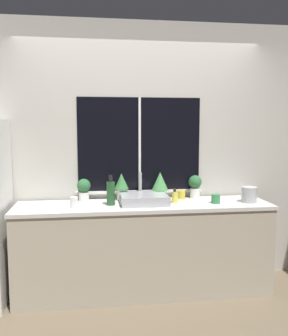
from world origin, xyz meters
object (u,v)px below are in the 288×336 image
soap_bottle (175,197)px  bottle_tall (111,193)px  kettle (249,194)px  potted_plant_center_left (121,184)px  sink (144,199)px  potted_plant_far_right (195,185)px  mug_white (74,202)px  potted_plant_center_right (160,183)px  mug_green (216,199)px  potted_plant_far_left (84,189)px  mug_yellow (182,195)px

soap_bottle → bottle_tall: bearing=-178.4°
kettle → bottle_tall: bearing=177.6°
bottle_tall → kettle: (1.36, -0.06, -0.04)m
potted_plant_center_left → sink: bearing=-44.6°
potted_plant_far_right → soap_bottle: 0.35m
mug_white → potted_plant_center_right: bearing=18.2°
potted_plant_center_right → mug_green: (0.50, -0.29, -0.12)m
potted_plant_far_left → soap_bottle: potted_plant_far_left is taller
mug_green → potted_plant_far_right: bearing=113.5°
potted_plant_center_right → mug_yellow: size_ratio=3.21×
potted_plant_center_right → mug_white: 0.91m
mug_green → potted_plant_far_left: bearing=167.1°
mug_yellow → soap_bottle: bearing=-122.3°
mug_green → mug_white: bearing=179.7°
bottle_tall → potted_plant_far_left: bearing=138.5°
potted_plant_far_left → mug_green: potted_plant_far_left is taller
sink → mug_yellow: sink is taller
soap_bottle → potted_plant_center_right: bearing=117.3°
soap_bottle → mug_green: size_ratio=1.59×
sink → mug_yellow: (0.42, 0.16, -0.00)m
bottle_tall → mug_yellow: bottle_tall is taller
potted_plant_far_left → potted_plant_far_right: bearing=0.0°
potted_plant_far_right → mug_white: 1.27m
potted_plant_far_left → potted_plant_center_left: potted_plant_center_left is taller
soap_bottle → mug_yellow: bearing=57.7°
mug_yellow → mug_green: mug_green is taller
potted_plant_far_right → bottle_tall: (-0.89, -0.23, -0.02)m
bottle_tall → potted_plant_far_right: bearing=14.3°
potted_plant_center_right → mug_yellow: 0.25m
mug_yellow → mug_white: 1.11m
soap_bottle → kettle: kettle is taller
sink → bottle_tall: 0.33m
potted_plant_center_left → mug_green: size_ratio=3.08×
bottle_tall → mug_yellow: size_ratio=3.29×
kettle → potted_plant_center_left: bearing=167.1°
soap_bottle → mug_white: soap_bottle is taller
sink → kettle: sink is taller
sink → kettle: size_ratio=2.68×
potted_plant_far_left → potted_plant_center_left: bearing=0.0°
soap_bottle → mug_yellow: (0.11, 0.18, -0.02)m
potted_plant_center_right → mug_white: size_ratio=2.88×
potted_plant_center_left → mug_green: bearing=-18.0°
mug_yellow → mug_white: size_ratio=0.90×
potted_plant_center_right → sink: bearing=-134.6°
mug_white → mug_green: size_ratio=1.09×
potted_plant_center_left → mug_white: bearing=-148.6°
potted_plant_center_right → mug_white: (-0.86, -0.28, -0.12)m
sink → mug_white: sink is taller
soap_bottle → kettle: size_ratio=0.84×
potted_plant_far_left → potted_plant_center_left: (0.38, 0.00, 0.04)m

